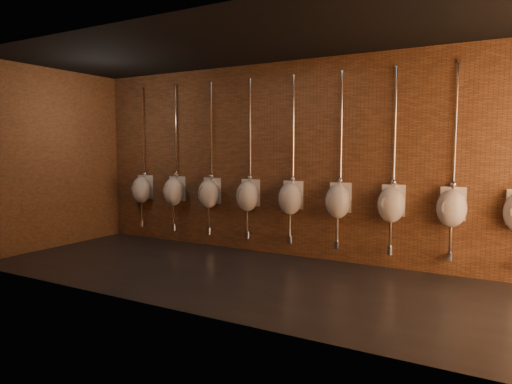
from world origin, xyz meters
TOP-DOWN VIEW (x-y plane):
  - ground at (0.00, 0.00)m, footprint 8.50×8.50m
  - room_shell at (0.00, 0.00)m, footprint 8.54×3.04m
  - urinal_0 at (-3.44, 1.36)m, footprint 0.46×0.42m
  - urinal_1 at (-2.63, 1.36)m, footprint 0.46×0.42m
  - urinal_2 at (-1.82, 1.36)m, footprint 0.46×0.42m
  - urinal_3 at (-1.01, 1.36)m, footprint 0.46×0.42m
  - urinal_4 at (-0.20, 1.36)m, footprint 0.46×0.42m
  - urinal_5 at (0.60, 1.36)m, footprint 0.46×0.42m
  - urinal_6 at (1.41, 1.36)m, footprint 0.46×0.42m
  - urinal_7 at (2.22, 1.36)m, footprint 0.46×0.42m

SIDE VIEW (x-z plane):
  - ground at x=0.00m, z-range 0.00..0.00m
  - urinal_0 at x=-3.44m, z-range -0.38..2.34m
  - urinal_1 at x=-2.63m, z-range -0.38..2.34m
  - urinal_2 at x=-1.82m, z-range -0.38..2.34m
  - urinal_3 at x=-1.01m, z-range -0.38..2.34m
  - urinal_4 at x=-0.20m, z-range -0.38..2.34m
  - urinal_5 at x=0.60m, z-range -0.38..2.34m
  - urinal_6 at x=1.41m, z-range -0.38..2.34m
  - urinal_7 at x=2.22m, z-range -0.38..2.34m
  - room_shell at x=0.00m, z-range 0.40..3.62m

